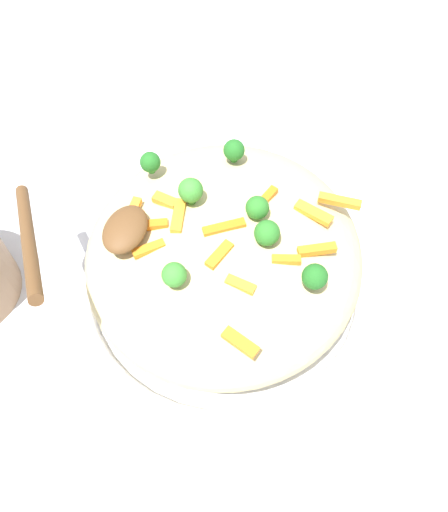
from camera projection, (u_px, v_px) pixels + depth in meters
The scene contains 25 objects.
ground_plane at pixel (224, 291), 0.62m from camera, with size 2.40×2.40×0.00m, color silver.
serving_bowl at pixel (224, 282), 0.61m from camera, with size 0.32×0.32×0.04m.
pasta_mound at pixel (224, 254), 0.55m from camera, with size 0.29×0.28×0.10m, color #DBC689.
carrot_piece_0 at pixel (149, 249), 0.51m from camera, with size 0.03×0.01×0.01m, color orange.
carrot_piece_1 at pixel (219, 255), 0.50m from camera, with size 0.03×0.01×0.01m, color orange.
carrot_piece_2 at pixel (165, 201), 0.53m from camera, with size 0.02×0.01×0.01m, color orange.
carrot_piece_3 at pixel (220, 224), 0.51m from camera, with size 0.04×0.01×0.01m, color orange.
carrot_piece_4 at pixel (340, 201), 0.54m from camera, with size 0.04×0.01×0.01m, color orange.
carrot_piece_5 at pixel (240, 342), 0.46m from camera, with size 0.03×0.01×0.01m, color orange.
carrot_piece_6 at pixel (286, 260), 0.50m from camera, with size 0.03×0.01×0.01m, color orange.
carrot_piece_7 at pixel (153, 225), 0.52m from camera, with size 0.03×0.01×0.01m, color orange.
carrot_piece_8 at pixel (314, 213), 0.53m from camera, with size 0.04×0.01×0.01m, color orange.
carrot_piece_9 at pixel (240, 284), 0.49m from camera, with size 0.03×0.01×0.01m, color orange.
carrot_piece_10 at pixel (131, 215), 0.53m from camera, with size 0.04×0.01×0.01m, color orange.
carrot_piece_11 at pixel (317, 250), 0.51m from camera, with size 0.04×0.01×0.01m, color orange.
carrot_piece_12 at pixel (177, 218), 0.52m from camera, with size 0.04×0.01×0.01m, color orange.
carrot_piece_13 at pixel (268, 196), 0.53m from camera, with size 0.03×0.01×0.01m, color orange.
broccoli_floret_0 at pixel (150, 162), 0.55m from camera, with size 0.02×0.02×0.03m.
broccoli_floret_1 at pixel (174, 275), 0.48m from camera, with size 0.02×0.02×0.03m.
broccoli_floret_2 at pixel (315, 277), 0.48m from camera, with size 0.02×0.02×0.03m.
broccoli_floret_3 at pixel (266, 236), 0.50m from camera, with size 0.02×0.02×0.03m.
broccoli_floret_4 at pixel (257, 208), 0.51m from camera, with size 0.02×0.02×0.03m.
broccoli_floret_5 at pixel (191, 191), 0.52m from camera, with size 0.02×0.02×0.03m.
broccoli_floret_6 at pixel (234, 150), 0.56m from camera, with size 0.02×0.02×0.03m.
serving_spoon at pixel (90, 232), 0.49m from camera, with size 0.15×0.14×0.08m.
Camera 1 is at (0.27, 0.09, 0.55)m, focal length 37.84 mm.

